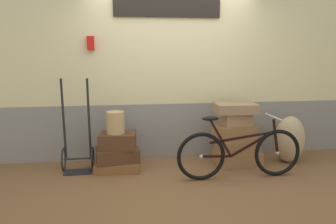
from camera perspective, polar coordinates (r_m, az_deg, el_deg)
The scene contains 14 objects.
ground at distance 4.70m, azimuth 2.07°, elevation -10.74°, with size 10.11×5.20×0.06m, color brown.
station_building at distance 5.22m, azimuth 0.62°, elevation 8.74°, with size 8.11×0.74×3.02m.
suitcase_0 at distance 4.86m, azimuth -8.62°, elevation -8.96°, with size 0.62×0.47×0.13m, color brown.
suitcase_1 at distance 4.79m, azimuth -8.64°, elevation -7.23°, with size 0.58×0.39×0.19m, color #4C2D19.
suitcase_2 at distance 4.74m, azimuth -8.61°, elevation -4.85°, with size 0.50×0.37×0.22m, color #4C2D19.
suitcase_3 at distance 5.12m, azimuth 11.66°, elevation -7.56°, with size 0.63×0.48×0.21m, color olive.
suitcase_4 at distance 5.04m, azimuth 11.65°, elevation -5.52°, with size 0.53×0.42×0.19m, color olive.
suitcase_5 at distance 5.00m, azimuth 11.23°, elevation -3.31°, with size 0.55×0.42×0.21m, color olive.
suitcase_6 at distance 4.94m, azimuth 11.58°, elevation -1.17°, with size 0.41×0.28×0.18m, color #9E754C.
suitcase_7 at distance 4.90m, azimuth 11.48°, elevation 0.65°, with size 0.58×0.39×0.14m, color #937051.
wicker_basket at distance 4.67m, azimuth -8.96°, elevation -1.79°, with size 0.25×0.25×0.31m, color tan.
luggage_trolley at distance 4.87m, azimuth -15.16°, elevation -6.44°, with size 0.43×0.38×1.30m.
burlap_sack at distance 5.36m, azimuth 20.04°, elevation -4.41°, with size 0.46×0.39×0.70m, color tan.
bicycle at distance 4.51m, azimuth 12.11°, elevation -6.83°, with size 1.69×0.46×0.85m.
Camera 1 is at (-0.79, -4.31, 1.66)m, focal length 35.69 mm.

